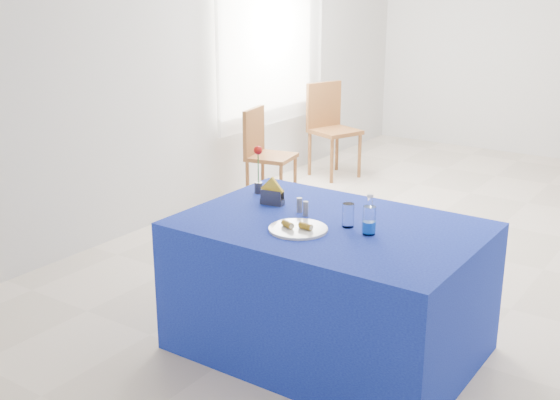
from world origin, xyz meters
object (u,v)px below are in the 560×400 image
(chair_win_a, at_px, (264,149))
(chair_win_b, at_px, (330,123))
(plate, at_px, (298,229))
(blue_table, at_px, (329,287))
(water_bottle, at_px, (369,221))

(chair_win_a, relative_size, chair_win_b, 0.90)
(chair_win_b, bearing_deg, plate, -131.31)
(chair_win_a, distance_m, chair_win_b, 1.18)
(blue_table, height_order, water_bottle, water_bottle)
(water_bottle, distance_m, chair_win_b, 3.93)
(plate, bearing_deg, water_bottle, 25.81)
(blue_table, bearing_deg, plate, -112.41)
(plate, distance_m, blue_table, 0.44)
(plate, relative_size, water_bottle, 1.45)
(blue_table, xyz_separation_m, chair_win_b, (-1.91, 3.23, 0.19))
(blue_table, xyz_separation_m, water_bottle, (0.25, -0.04, 0.45))
(blue_table, height_order, chair_win_b, chair_win_b)
(water_bottle, relative_size, chair_win_a, 0.24)
(chair_win_a, bearing_deg, blue_table, -147.95)
(water_bottle, relative_size, chair_win_b, 0.22)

